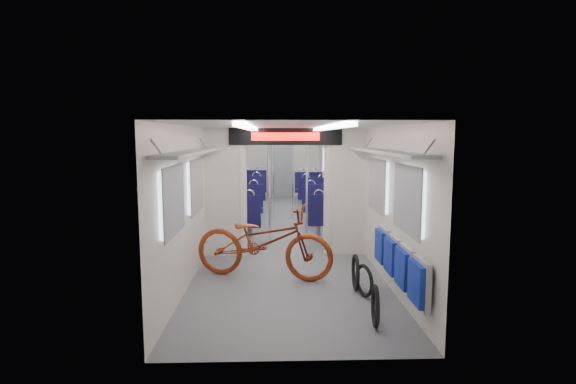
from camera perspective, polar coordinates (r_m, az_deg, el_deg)
The scene contains 14 objects.
carriage at distance 9.85m, azimuth -0.59°, elevation 3.27°, with size 12.00×12.02×2.31m.
bicycle at distance 6.88m, azimuth -3.13°, elevation -6.28°, with size 0.75×2.15×1.13m, color maroon.
flip_bench at distance 5.89m, azimuth 13.80°, elevation -8.62°, with size 0.12×2.12×0.53m.
bike_hoop_a at distance 5.34m, azimuth 11.02°, elevation -14.28°, with size 0.49×0.49×0.05m, color black.
bike_hoop_b at distance 6.25m, azimuth 9.64°, elevation -11.25°, with size 0.45×0.45×0.05m, color black.
bike_hoop_c at distance 6.48m, azimuth 8.56°, elevation -10.25°, with size 0.52×0.52×0.05m, color black.
seat_bay_near_left at distance 9.96m, azimuth -5.97°, elevation -2.23°, with size 0.92×2.12×1.12m.
seat_bay_near_right at distance 10.12m, azimuth 4.71°, elevation -2.12°, with size 0.91×2.07×1.10m.
seat_bay_far_left at distance 13.82m, azimuth -4.81°, elevation 0.48°, with size 0.96×2.30×1.17m.
seat_bay_far_right at distance 13.85m, azimuth 2.94°, elevation 0.38°, with size 0.91×2.07×1.10m.
stanchion_near_left at distance 8.72m, azimuth -2.34°, elevation 0.46°, with size 0.05×0.05×2.30m, color silver.
stanchion_near_right at distance 8.59m, azimuth 2.39°, elevation 0.36°, with size 0.04×0.04×2.30m, color silver.
stanchion_far_left at distance 11.64m, azimuth -1.88°, elevation 2.12°, with size 0.04×0.04×2.30m, color silver.
stanchion_far_right at distance 11.67m, azimuth 0.59°, elevation 2.14°, with size 0.04×0.04×2.30m, color silver.
Camera 1 is at (-0.21, -10.09, 2.15)m, focal length 28.00 mm.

